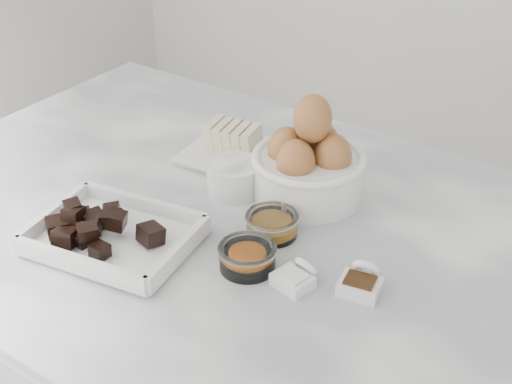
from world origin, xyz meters
TOP-DOWN VIEW (x-y plane):
  - marble_slab at (0.00, 0.00)m, footprint 1.20×0.80m
  - chocolate_dish at (-0.11, -0.16)m, footprint 0.26×0.22m
  - butter_plate at (-0.12, 0.16)m, footprint 0.18×0.18m
  - sugar_ramekin at (-0.05, 0.06)m, footprint 0.09×0.09m
  - egg_bowl at (0.06, 0.13)m, footprint 0.19×0.19m
  - honey_bowl at (0.07, -0.00)m, footprint 0.08×0.08m
  - zest_bowl at (0.09, -0.09)m, footprint 0.09×0.09m
  - vanilla_spoon at (0.25, -0.05)m, footprint 0.06×0.07m
  - salt_spoon at (0.17, -0.09)m, footprint 0.06×0.07m

SIDE VIEW (x-z plane):
  - marble_slab at x=0.00m, z-range 0.90..0.94m
  - salt_spoon at x=0.17m, z-range 0.93..0.97m
  - vanilla_spoon at x=0.25m, z-range 0.93..0.98m
  - honey_bowl at x=0.07m, z-range 0.94..0.98m
  - zest_bowl at x=0.09m, z-range 0.94..0.98m
  - butter_plate at x=-0.12m, z-range 0.93..1.00m
  - chocolate_dish at x=-0.11m, z-range 0.93..1.00m
  - sugar_ramekin at x=-0.05m, z-range 0.94..1.00m
  - egg_bowl at x=0.06m, z-range 0.91..1.09m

